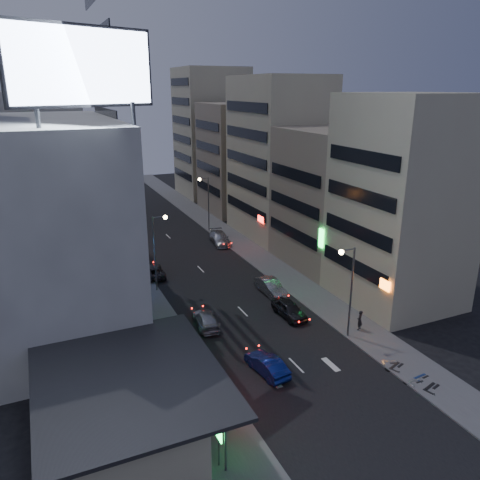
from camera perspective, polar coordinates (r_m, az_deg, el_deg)
ground at (r=34.90m, az=10.39°, el=-18.08°), size 180.00×180.00×0.00m
sidewalk_left at (r=57.26m, az=-13.74°, el=-3.28°), size 4.00×120.00×0.12m
sidewalk_right at (r=61.76m, az=0.95°, el=-1.15°), size 4.00×120.00×0.12m
food_court at (r=31.03m, az=-14.86°, el=-19.08°), size 11.00×13.00×3.88m
white_building at (r=44.29m, az=-23.58°, el=1.60°), size 14.00×24.00×18.00m
shophouse_near at (r=47.17m, az=19.09°, el=4.33°), size 10.00×11.00×20.00m
shophouse_mid at (r=56.58m, az=11.40°, el=5.06°), size 11.00×12.00×16.00m
shophouse_far at (r=66.61m, az=4.69°, el=9.91°), size 10.00×14.00×22.00m
far_left_a at (r=68.60m, az=-23.01°, el=7.94°), size 11.00×10.00×20.00m
far_left_b at (r=81.82m, az=-23.49°, el=7.54°), size 12.00×10.00×15.00m
far_right_a at (r=80.43m, az=-0.22°, el=9.94°), size 11.00×12.00×18.00m
far_right_b at (r=93.14m, az=-3.52°, el=12.89°), size 12.00×12.00×24.00m
billboard at (r=33.00m, az=-18.64°, el=19.36°), size 9.52×3.75×6.20m
street_lamp_right_near at (r=39.62m, az=13.06°, el=-4.75°), size 1.60×0.44×8.02m
street_lamp_left at (r=48.48m, az=-9.97°, el=-0.28°), size 1.60×0.44×8.02m
street_lamp_right_far at (r=68.43m, az=-4.19°, el=5.34°), size 1.60×0.44×8.02m
parked_car_right_near at (r=44.27m, az=6.02°, el=-8.39°), size 1.92×4.49×1.51m
parked_car_right_mid at (r=48.68m, az=3.78°, el=-5.75°), size 1.69×4.72×1.55m
parked_car_left at (r=53.89m, az=-10.49°, el=-3.75°), size 2.46×4.79×1.29m
parked_car_right_far at (r=64.01m, az=-2.46°, el=0.22°), size 2.86×5.61×1.56m
road_car_blue at (r=36.23m, az=3.29°, el=-14.93°), size 2.01×4.41×1.40m
road_car_silver at (r=42.52m, az=-4.16°, el=-9.65°), size 2.45×4.77×1.32m
person at (r=42.84m, az=14.38°, el=-9.46°), size 0.79×0.72×1.80m
scooter_black_a at (r=37.70m, az=22.51°, el=-14.95°), size 1.22×2.12×1.23m
scooter_silver_a at (r=37.86m, az=21.07°, el=-14.78°), size 0.60×1.71×1.04m
scooter_blue at (r=38.54m, az=21.61°, el=-14.21°), size 0.74×1.77×1.05m
scooter_black_b at (r=39.22m, az=18.70°, el=-13.13°), size 1.31×2.07×1.20m
scooter_silver_b at (r=39.38m, az=18.57°, el=-13.12°), size 1.22×1.77×1.03m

